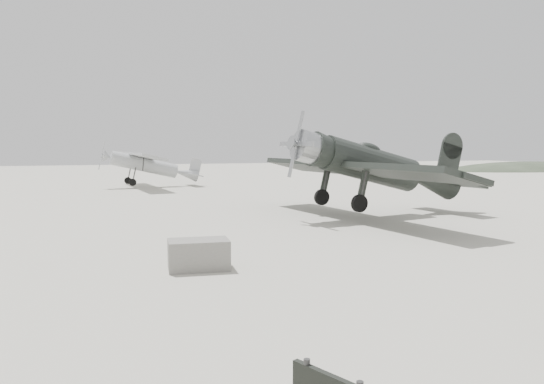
{
  "coord_description": "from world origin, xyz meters",
  "views": [
    {
      "loc": [
        -8.68,
        -17.12,
        3.35
      ],
      "look_at": [
        -1.39,
        2.76,
        1.5
      ],
      "focal_mm": 35.0,
      "sensor_mm": 36.0,
      "label": 1
    }
  ],
  "objects": [
    {
      "name": "ground",
      "position": [
        0.0,
        0.0,
        0.0
      ],
      "size": [
        160.0,
        160.0,
        0.0
      ],
      "primitive_type": "plane",
      "color": "#AEAA9B",
      "rests_on": "ground"
    },
    {
      "name": "hill_northeast",
      "position": [
        50.0,
        40.0,
        0.0
      ],
      "size": [
        32.0,
        16.0,
        5.2
      ],
      "primitive_type": "ellipsoid",
      "color": "#313B2B",
      "rests_on": "ground"
    },
    {
      "name": "lowwing_monoplane",
      "position": [
        4.59,
        4.61,
        2.34
      ],
      "size": [
        9.85,
        13.78,
        4.43
      ],
      "rotation": [
        0.0,
        0.24,
        0.11
      ],
      "color": "black",
      "rests_on": "ground"
    },
    {
      "name": "highwing_monoplane",
      "position": [
        -3.33,
        26.56,
        2.01
      ],
      "size": [
        8.03,
        11.32,
        3.21
      ],
      "rotation": [
        0.0,
        0.23,
        0.07
      ],
      "color": "#9B9DA0",
      "rests_on": "ground"
    },
    {
      "name": "equipment_block",
      "position": [
        -5.67,
        -3.13,
        0.41
      ],
      "size": [
        1.73,
        1.2,
        0.81
      ],
      "primitive_type": "cube",
      "rotation": [
        0.0,
        0.0,
        -0.12
      ],
      "color": "slate",
      "rests_on": "ground"
    }
  ]
}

